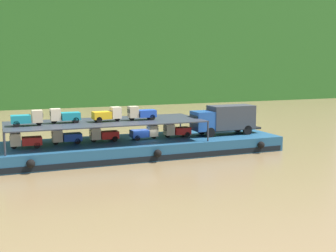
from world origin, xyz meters
The scene contains 14 objects.
ground_plane centered at (0.00, 0.00, 0.00)m, with size 400.00×400.00×0.00m, color olive.
hillside_far_bank centered at (0.00, 67.40, 18.43)m, with size 141.54×40.05×32.72m.
cargo_barge centered at (0.00, -0.02, 0.75)m, with size 27.91×8.32×1.50m.
covered_lorry centered at (8.97, -0.39, 3.19)m, with size 7.87×2.33×3.10m.
cargo_rack centered at (-3.80, 0.00, 3.44)m, with size 18.71×6.94×2.00m.
mini_truck_lower_stern centered at (-11.31, -0.46, 2.19)m, with size 2.75×1.22×1.38m.
mini_truck_lower_aft centered at (-7.59, 0.26, 2.19)m, with size 2.76×1.24×1.38m.
mini_truck_lower_mid centered at (-4.02, 0.21, 2.19)m, with size 2.76×1.23×1.38m.
mini_truck_lower_fore centered at (0.08, -0.09, 2.19)m, with size 2.77×1.25×1.38m.
mini_truck_lower_bow centered at (3.60, 0.01, 2.19)m, with size 2.74×1.20×1.38m.
mini_truck_upper_stern centered at (-11.04, -0.40, 4.19)m, with size 2.75×1.22×1.38m.
mini_truck_upper_mid centered at (-7.68, 0.25, 4.19)m, with size 2.74×1.20×1.38m.
mini_truck_upper_fore centered at (-3.71, -0.19, 4.19)m, with size 2.79×1.29×1.38m.
mini_truck_upper_bow centered at (-0.31, -0.29, 4.19)m, with size 2.75×1.22×1.38m.
Camera 1 is at (-13.41, -40.49, 9.02)m, focal length 46.10 mm.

